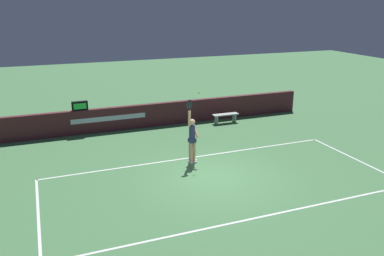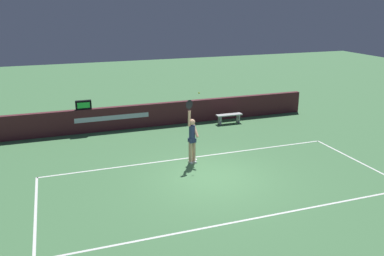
{
  "view_description": "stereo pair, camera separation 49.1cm",
  "coord_description": "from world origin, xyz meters",
  "px_view_note": "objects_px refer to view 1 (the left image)",
  "views": [
    {
      "loc": [
        -5.49,
        -11.82,
        5.91
      ],
      "look_at": [
        -0.24,
        1.57,
        1.39
      ],
      "focal_mm": 37.62,
      "sensor_mm": 36.0,
      "label": 1
    },
    {
      "loc": [
        -5.03,
        -11.99,
        5.91
      ],
      "look_at": [
        -0.24,
        1.57,
        1.39
      ],
      "focal_mm": 37.62,
      "sensor_mm": 36.0,
      "label": 2
    }
  ],
  "objects_px": {
    "tennis_player": "(192,137)",
    "tennis_ball": "(199,93)",
    "speed_display": "(80,106)",
    "courtside_bench_near": "(225,116)"
  },
  "relations": [
    {
      "from": "tennis_player",
      "to": "tennis_ball",
      "type": "relative_size",
      "value": 37.81
    },
    {
      "from": "tennis_ball",
      "to": "speed_display",
      "type": "bearing_deg",
      "value": 126.89
    },
    {
      "from": "speed_display",
      "to": "courtside_bench_near",
      "type": "bearing_deg",
      "value": -6.82
    },
    {
      "from": "tennis_player",
      "to": "tennis_ball",
      "type": "xyz_separation_m",
      "value": [
        0.31,
        0.09,
        1.65
      ]
    },
    {
      "from": "speed_display",
      "to": "courtside_bench_near",
      "type": "distance_m",
      "value": 7.15
    },
    {
      "from": "speed_display",
      "to": "courtside_bench_near",
      "type": "xyz_separation_m",
      "value": [
        7.03,
        -0.84,
        -1.0
      ]
    },
    {
      "from": "courtside_bench_near",
      "to": "tennis_ball",
      "type": "bearing_deg",
      "value": -127.22
    },
    {
      "from": "tennis_player",
      "to": "tennis_ball",
      "type": "bearing_deg",
      "value": 16.27
    },
    {
      "from": "tennis_player",
      "to": "courtside_bench_near",
      "type": "distance_m",
      "value": 5.62
    },
    {
      "from": "speed_display",
      "to": "courtside_bench_near",
      "type": "height_order",
      "value": "speed_display"
    }
  ]
}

